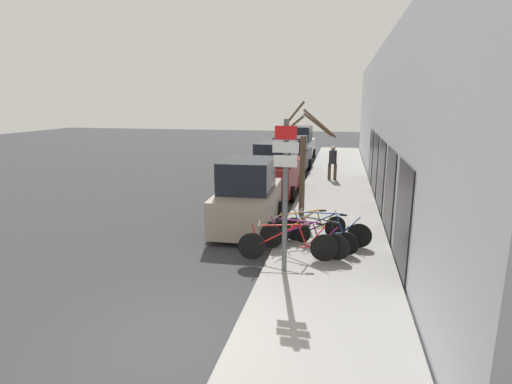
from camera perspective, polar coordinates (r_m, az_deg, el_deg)
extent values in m
plane|color=#333335|center=(17.67, 2.84, -0.67)|extent=(80.00, 80.00, 0.00)
cube|color=gray|center=(20.17, 11.46, 1.01)|extent=(3.20, 32.00, 0.15)
cube|color=#B2B7C1|center=(19.84, 17.00, 9.77)|extent=(0.20, 32.00, 6.50)
cube|color=black|center=(10.07, 20.19, -3.43)|extent=(0.03, 2.18, 2.58)
cube|color=black|center=(12.79, 18.51, 0.06)|extent=(0.03, 2.18, 2.58)
cube|color=black|center=(15.56, 17.42, 2.32)|extent=(0.03, 2.18, 2.58)
cube|color=black|center=(18.34, 16.67, 3.89)|extent=(0.03, 2.18, 2.58)
cube|color=black|center=(21.14, 16.11, 5.05)|extent=(0.03, 2.18, 2.58)
cylinder|color=#595B60|center=(9.21, 4.19, -0.85)|extent=(0.12, 0.12, 3.60)
cube|color=red|center=(8.90, 4.29, 8.46)|extent=(0.49, 0.02, 0.30)
cube|color=white|center=(8.93, 4.25, 6.36)|extent=(0.59, 0.02, 0.24)
cube|color=white|center=(8.97, 4.22, 4.40)|extent=(0.54, 0.02, 0.26)
cylinder|color=black|center=(10.28, -0.59, -7.75)|extent=(0.71, 0.14, 0.71)
cylinder|color=black|center=(10.32, 9.72, -7.85)|extent=(0.71, 0.14, 0.71)
cylinder|color=red|center=(10.14, 3.31, -6.08)|extent=(1.02, 0.19, 0.58)
cylinder|color=red|center=(10.07, 3.85, -4.74)|extent=(1.18, 0.22, 0.09)
cylinder|color=red|center=(10.17, 6.68, -6.25)|extent=(0.22, 0.07, 0.51)
cylinder|color=red|center=(10.28, 7.93, -7.71)|extent=(0.64, 0.13, 0.08)
cylinder|color=red|center=(10.21, 8.49, -6.40)|extent=(0.48, 0.10, 0.57)
cylinder|color=red|center=(10.17, -0.07, -6.16)|extent=(0.22, 0.06, 0.62)
cube|color=black|center=(10.09, 7.24, -4.81)|extent=(0.21, 0.11, 0.04)
cylinder|color=#99999E|center=(10.07, 0.45, -4.54)|extent=(0.09, 0.44, 0.02)
cylinder|color=black|center=(11.08, 2.18, -6.30)|extent=(0.67, 0.22, 0.68)
cylinder|color=black|center=(10.46, 11.45, -7.74)|extent=(0.67, 0.22, 0.68)
cylinder|color=#8C1E72|center=(10.71, 5.56, -5.24)|extent=(1.01, 0.32, 0.56)
cylinder|color=#8C1E72|center=(10.60, 6.05, -4.08)|extent=(1.17, 0.36, 0.09)
cylinder|color=#8C1E72|center=(10.52, 8.60, -5.82)|extent=(0.22, 0.09, 0.49)
cylinder|color=#8C1E72|center=(10.54, 9.75, -7.36)|extent=(0.63, 0.20, 0.08)
cylinder|color=#8C1E72|center=(10.43, 10.29, -6.19)|extent=(0.47, 0.16, 0.55)
cylinder|color=#8C1E72|center=(10.95, 2.63, -4.93)|extent=(0.22, 0.09, 0.59)
cube|color=black|center=(10.41, 9.13, -4.54)|extent=(0.21, 0.13, 0.04)
cylinder|color=#99999E|center=(10.82, 3.09, -3.54)|extent=(0.14, 0.43, 0.02)
cylinder|color=black|center=(11.58, 6.49, -5.70)|extent=(0.56, 0.32, 0.61)
cylinder|color=black|center=(10.89, 12.98, -7.18)|extent=(0.56, 0.32, 0.61)
cylinder|color=black|center=(11.22, 8.87, -4.88)|extent=(0.75, 0.42, 0.50)
cylinder|color=black|center=(11.12, 9.24, -3.91)|extent=(0.86, 0.48, 0.08)
cylinder|color=black|center=(11.00, 11.00, -5.46)|extent=(0.18, 0.12, 0.44)
cylinder|color=black|center=(10.99, 11.79, -6.81)|extent=(0.47, 0.27, 0.07)
cylinder|color=black|center=(10.89, 12.18, -5.82)|extent=(0.36, 0.21, 0.49)
cylinder|color=black|center=(11.46, 6.83, -4.55)|extent=(0.17, 0.11, 0.53)
cube|color=black|center=(10.89, 11.39, -4.36)|extent=(0.21, 0.16, 0.04)
cylinder|color=#99999E|center=(11.35, 7.17, -3.37)|extent=(0.23, 0.40, 0.02)
cylinder|color=black|center=(11.71, 5.46, -5.28)|extent=(0.68, 0.11, 0.68)
cylinder|color=black|center=(11.46, 14.54, -6.05)|extent=(0.68, 0.11, 0.68)
cylinder|color=#1E4799|center=(11.49, 8.87, -4.08)|extent=(1.03, 0.15, 0.56)
cylinder|color=#1E4799|center=(11.41, 9.37, -2.97)|extent=(1.20, 0.17, 0.09)
cylinder|color=#1E4799|center=(11.42, 11.84, -4.45)|extent=(0.22, 0.06, 0.49)
cylinder|color=#1E4799|center=(11.47, 12.93, -5.80)|extent=(0.65, 0.10, 0.08)
cylinder|color=#1E4799|center=(11.39, 13.45, -4.70)|extent=(0.48, 0.08, 0.55)
cylinder|color=#1E4799|center=(11.60, 5.94, -3.96)|extent=(0.22, 0.06, 0.59)
cube|color=black|center=(11.33, 12.37, -3.23)|extent=(0.21, 0.10, 0.04)
cylinder|color=#99999E|center=(11.50, 6.42, -2.61)|extent=(0.07, 0.44, 0.02)
cylinder|color=black|center=(11.44, 3.52, -5.72)|extent=(0.61, 0.34, 0.67)
cylinder|color=black|center=(12.08, 11.25, -4.95)|extent=(0.61, 0.34, 0.67)
cylinder|color=orange|center=(11.56, 6.56, -3.98)|extent=(0.87, 0.47, 0.55)
cylinder|color=orange|center=(11.53, 6.98, -2.83)|extent=(1.00, 0.54, 0.09)
cylinder|color=orange|center=(11.78, 9.07, -3.87)|extent=(0.20, 0.13, 0.48)
cylinder|color=orange|center=(11.94, 9.97, -4.97)|extent=(0.55, 0.30, 0.08)
cylinder|color=orange|center=(11.91, 10.38, -3.86)|extent=(0.41, 0.23, 0.54)
cylinder|color=orange|center=(11.38, 3.95, -4.33)|extent=(0.19, 0.12, 0.58)
cube|color=black|center=(11.74, 9.49, -2.65)|extent=(0.21, 0.16, 0.04)
cylinder|color=#99999E|center=(11.33, 4.38, -2.92)|extent=(0.22, 0.40, 0.02)
cube|color=gray|center=(13.26, -1.12, -1.95)|extent=(1.93, 4.22, 1.14)
cube|color=black|center=(12.87, -1.28, 2.46)|extent=(1.67, 2.22, 0.99)
cylinder|color=black|center=(14.77, -3.53, -2.18)|extent=(0.24, 0.61, 0.60)
cylinder|color=black|center=(14.48, 3.28, -2.49)|extent=(0.24, 0.61, 0.60)
cylinder|color=black|center=(12.38, -6.26, -5.22)|extent=(0.24, 0.61, 0.60)
cylinder|color=black|center=(12.03, 1.88, -5.68)|extent=(0.24, 0.61, 0.60)
cube|color=maroon|center=(18.09, 3.03, 2.31)|extent=(1.91, 4.48, 1.28)
cube|color=black|center=(17.75, 2.97, 5.68)|extent=(1.67, 2.35, 0.91)
cylinder|color=black|center=(19.67, 1.22, 1.75)|extent=(0.24, 0.68, 0.67)
cylinder|color=black|center=(19.37, 6.37, 1.49)|extent=(0.24, 0.68, 0.67)
cylinder|color=black|center=(17.06, -0.79, 0.02)|extent=(0.24, 0.68, 0.67)
cylinder|color=black|center=(16.72, 5.13, -0.30)|extent=(0.24, 0.68, 0.67)
cube|color=black|center=(23.49, 5.01, 4.51)|extent=(2.07, 4.69, 1.12)
cube|color=black|center=(23.19, 4.97, 6.85)|extent=(1.77, 2.48, 0.84)
cylinder|color=black|center=(25.11, 3.53, 4.12)|extent=(0.26, 0.66, 0.65)
cylinder|color=black|center=(24.81, 7.65, 3.92)|extent=(0.26, 0.66, 0.65)
cylinder|color=black|center=(22.36, 2.03, 3.06)|extent=(0.26, 0.66, 0.65)
cylinder|color=black|center=(22.02, 6.65, 2.83)|extent=(0.26, 0.66, 0.65)
cube|color=#B2B7BC|center=(29.33, 6.30, 6.17)|extent=(1.84, 4.77, 1.18)
cube|color=black|center=(29.04, 6.30, 8.29)|extent=(1.61, 2.50, 1.03)
cylinder|color=black|center=(30.95, 5.04, 5.70)|extent=(0.24, 0.61, 0.61)
cylinder|color=black|center=(30.74, 8.23, 5.57)|extent=(0.24, 0.61, 0.61)
cylinder|color=black|center=(28.07, 4.14, 4.99)|extent=(0.24, 0.61, 0.61)
cylinder|color=black|center=(27.85, 7.65, 4.84)|extent=(0.24, 0.61, 0.61)
cylinder|color=#4C3D2D|center=(21.03, 10.44, 2.91)|extent=(0.16, 0.16, 0.85)
cylinder|color=#4C3D2D|center=(20.96, 11.23, 2.85)|extent=(0.16, 0.16, 0.85)
cylinder|color=#26262D|center=(20.88, 10.92, 4.93)|extent=(0.39, 0.39, 0.67)
sphere|color=tan|center=(20.82, 10.98, 6.16)|extent=(0.23, 0.23, 0.23)
cylinder|color=brown|center=(14.12, 6.62, 2.27)|extent=(0.20, 0.20, 2.81)
cylinder|color=brown|center=(13.72, 9.09, 9.66)|extent=(1.17, 0.37, 0.95)
cylinder|color=brown|center=(13.85, 4.91, 10.36)|extent=(0.98, 0.29, 1.21)
cylinder|color=brown|center=(13.92, 5.12, 9.38)|extent=(0.86, 0.16, 0.74)
cylinder|color=brown|center=(14.01, 8.86, 9.47)|extent=(1.03, 0.37, 0.82)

